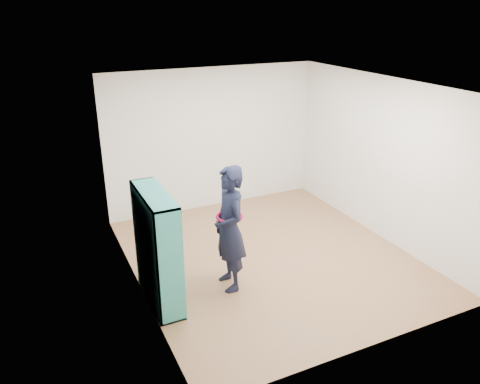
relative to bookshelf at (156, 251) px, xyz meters
name	(u,v)px	position (x,y,z in m)	size (l,w,h in m)	color
floor	(270,257)	(1.85, 0.36, -0.73)	(4.50, 4.50, 0.00)	#986945
ceiling	(275,86)	(1.85, 0.36, 1.87)	(4.50, 4.50, 0.00)	white
wall_left	(134,201)	(-0.15, 0.36, 0.57)	(0.02, 4.50, 2.60)	white
wall_right	(382,159)	(3.85, 0.36, 0.57)	(0.02, 4.50, 2.60)	white
wall_back	(213,139)	(1.85, 2.61, 0.57)	(4.00, 0.02, 2.60)	white
wall_front	(378,246)	(1.85, -1.89, 0.57)	(4.00, 0.02, 2.60)	white
bookshelf	(156,251)	(0.00, 0.00, 0.00)	(0.33, 1.13, 1.50)	teal
person	(229,229)	(0.98, -0.08, 0.14)	(0.44, 0.65, 1.73)	black
smartphone	(217,220)	(0.85, 0.01, 0.25)	(0.01, 0.09, 0.14)	silver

